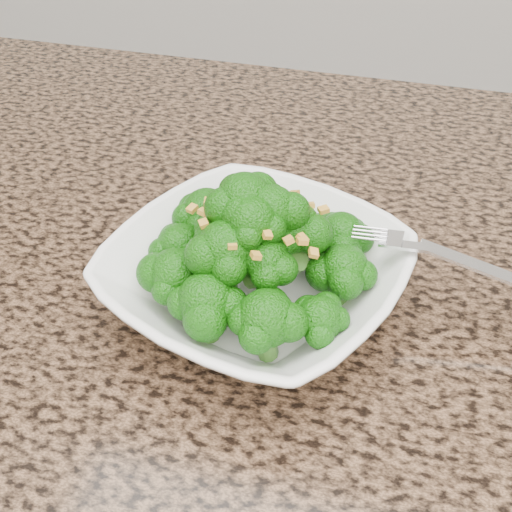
% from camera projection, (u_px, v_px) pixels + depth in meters
% --- Properties ---
extents(granite_counter, '(1.64, 1.04, 0.03)m').
position_uv_depth(granite_counter, '(273.00, 383.00, 0.48)').
color(granite_counter, brown).
rests_on(granite_counter, cabinet).
extents(bowl, '(0.29, 0.29, 0.06)m').
position_uv_depth(bowl, '(256.00, 278.00, 0.51)').
color(bowl, white).
rests_on(bowl, granite_counter).
extents(broccoli_pile, '(0.20, 0.20, 0.08)m').
position_uv_depth(broccoli_pile, '(256.00, 211.00, 0.46)').
color(broccoli_pile, '#17640B').
rests_on(broccoli_pile, bowl).
extents(garlic_topping, '(0.12, 0.12, 0.01)m').
position_uv_depth(garlic_topping, '(256.00, 162.00, 0.44)').
color(garlic_topping, gold).
rests_on(garlic_topping, broccoli_pile).
extents(fork, '(0.17, 0.04, 0.01)m').
position_uv_depth(fork, '(418.00, 248.00, 0.48)').
color(fork, silver).
rests_on(fork, bowl).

